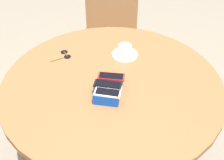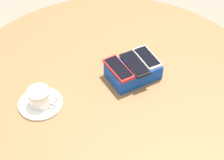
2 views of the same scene
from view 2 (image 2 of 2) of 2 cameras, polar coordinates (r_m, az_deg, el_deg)
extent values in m
cylinder|color=#2D2D2D|center=(1.64, 0.00, -10.07)|extent=(0.07, 0.07, 0.71)
cylinder|color=brown|center=(1.36, 0.00, -1.05)|extent=(1.16, 1.16, 0.03)
cube|color=#0F42AD|center=(1.36, 3.23, 1.40)|extent=(0.18, 0.13, 0.06)
cube|color=white|center=(1.40, 1.90, 2.62)|extent=(0.10, 0.00, 0.03)
cube|color=silver|center=(1.36, 5.37, 3.40)|extent=(0.06, 0.13, 0.01)
cube|color=black|center=(1.36, 5.38, 3.57)|extent=(0.05, 0.11, 0.00)
cube|color=black|center=(1.34, 3.49, 2.44)|extent=(0.06, 0.14, 0.01)
cube|color=black|center=(1.33, 3.50, 2.62)|extent=(0.05, 0.12, 0.00)
cube|color=red|center=(1.31, 1.06, 1.66)|extent=(0.06, 0.13, 0.01)
cube|color=black|center=(1.31, 1.06, 1.86)|extent=(0.05, 0.12, 0.00)
cylinder|color=white|center=(1.30, -10.85, -3.55)|extent=(0.15, 0.15, 0.01)
cylinder|color=white|center=(1.28, -11.05, -2.55)|extent=(0.08, 0.08, 0.06)
cylinder|color=tan|center=(1.26, -11.19, -1.82)|extent=(0.07, 0.07, 0.00)
torus|color=white|center=(1.26, -9.32, -2.81)|extent=(0.04, 0.04, 0.05)
camera|label=1|loc=(1.98, 39.99, 39.92)|focal=50.00mm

